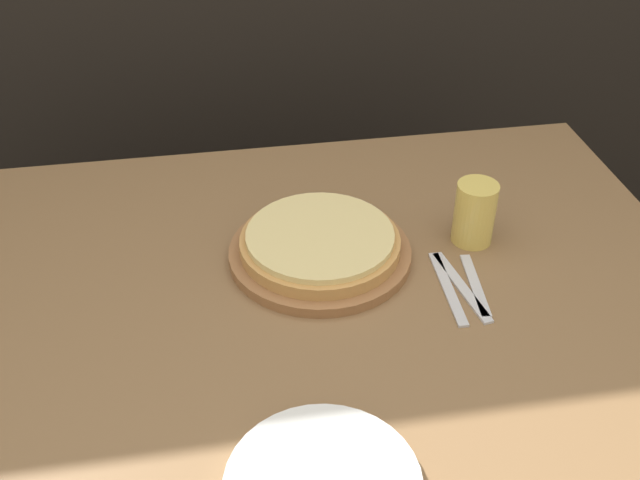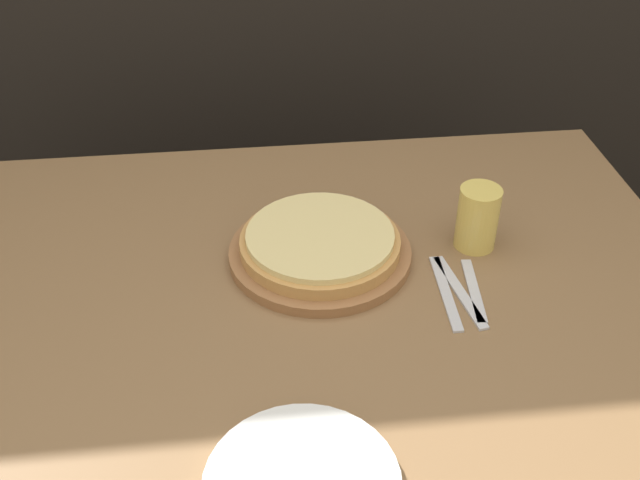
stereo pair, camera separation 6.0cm
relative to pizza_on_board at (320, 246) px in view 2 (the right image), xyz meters
The scene contains 6 objects.
dining_table 0.41m from the pizza_on_board, 115.91° to the right, with size 1.45×1.08×0.74m.
pizza_on_board is the anchor object (origin of this frame).
beer_glass 0.29m from the pizza_on_board, ahead, with size 0.08×0.08×0.12m.
fork 0.24m from the pizza_on_board, 31.54° to the right, with size 0.02×0.20×0.00m.
dinner_knife 0.26m from the pizza_on_board, 28.67° to the right, with size 0.05×0.20×0.00m.
spoon 0.28m from the pizza_on_board, 26.24° to the right, with size 0.03×0.17×0.00m.
Camera 2 is at (-0.07, -0.97, 1.58)m, focal length 42.00 mm.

